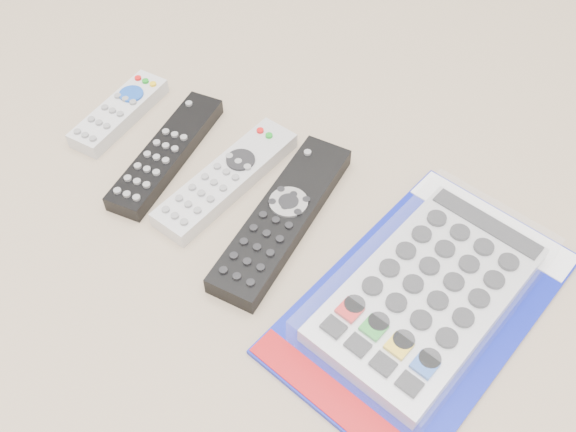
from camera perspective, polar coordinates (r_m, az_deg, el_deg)
The scene contains 5 objects.
remote_small_grey at distance 0.87m, azimuth -14.77°, elevation 8.92°, with size 0.05×0.15×0.02m.
remote_slim_black at distance 0.81m, azimuth -10.74°, elevation 5.55°, with size 0.07×0.21×0.02m.
remote_silver_dvd at distance 0.77m, azimuth -5.48°, elevation 3.35°, with size 0.08×0.21×0.02m.
remote_large_black at distance 0.72m, azimuth -0.47°, elevation -0.11°, with size 0.07×0.24×0.03m.
jumbo_remote_packaged at distance 0.67m, azimuth 12.37°, elevation -6.59°, with size 0.26×0.36×0.04m.
Camera 1 is at (0.26, -0.40, 0.57)m, focal length 40.00 mm.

